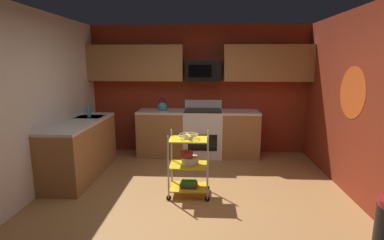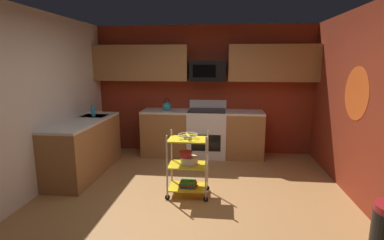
{
  "view_description": "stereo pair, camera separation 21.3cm",
  "coord_description": "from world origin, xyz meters",
  "views": [
    {
      "loc": [
        0.2,
        -3.69,
        1.87
      ],
      "look_at": [
        -0.03,
        0.47,
        1.05
      ],
      "focal_mm": 27.62,
      "sensor_mm": 36.0,
      "label": 1
    },
    {
      "loc": [
        0.41,
        -3.67,
        1.87
      ],
      "look_at": [
        -0.03,
        0.47,
        1.05
      ],
      "focal_mm": 27.62,
      "sensor_mm": 36.0,
      "label": 2
    }
  ],
  "objects": [
    {
      "name": "rolling_cart",
      "position": [
        -0.07,
        0.25,
        0.45
      ],
      "size": [
        0.6,
        0.39,
        0.91
      ],
      "color": "silver",
      "rests_on": "ground"
    },
    {
      "name": "mixing_bowl_small",
      "position": [
        -0.09,
        0.22,
        0.62
      ],
      "size": [
        0.18,
        0.18,
        0.08
      ],
      "color": "maroon",
      "rests_on": "rolling_cart"
    },
    {
      "name": "dish_soap_bottle",
      "position": [
        -1.88,
        1.28,
        1.02
      ],
      "size": [
        0.06,
        0.06,
        0.2
      ],
      "primitive_type": "cylinder",
      "color": "#2D8CBF",
      "rests_on": "counter_run"
    },
    {
      "name": "counter_run",
      "position": [
        -0.82,
        1.59,
        0.46
      ],
      "size": [
        3.4,
        2.38,
        0.92
      ],
      "color": "#9E6B3D",
      "rests_on": "ground"
    },
    {
      "name": "microwave",
      "position": [
        0.1,
        2.21,
        1.7
      ],
      "size": [
        0.7,
        0.39,
        0.4
      ],
      "color": "black"
    },
    {
      "name": "floor",
      "position": [
        0.0,
        0.0,
        -0.02
      ],
      "size": [
        4.4,
        4.8,
        0.04
      ],
      "primitive_type": "cube",
      "color": "#A87542",
      "rests_on": "ground"
    },
    {
      "name": "mixing_bowl_large",
      "position": [
        -0.05,
        0.25,
        0.52
      ],
      "size": [
        0.25,
        0.25,
        0.11
      ],
      "color": "silver",
      "rests_on": "rolling_cart"
    },
    {
      "name": "wall_right",
      "position": [
        2.23,
        0.0,
        1.3
      ],
      "size": [
        0.06,
        4.8,
        2.6
      ],
      "primitive_type": "cube",
      "color": "maroon",
      "rests_on": "ground"
    },
    {
      "name": "upper_cabinets",
      "position": [
        -0.02,
        2.23,
        1.85
      ],
      "size": [
        4.4,
        0.33,
        0.7
      ],
      "color": "#9E6B3D"
    },
    {
      "name": "oven_range",
      "position": [
        0.1,
        2.1,
        0.48
      ],
      "size": [
        0.76,
        0.65,
        1.1
      ],
      "color": "white",
      "rests_on": "ground"
    },
    {
      "name": "wall_left",
      "position": [
        -2.23,
        0.0,
        1.3
      ],
      "size": [
        0.06,
        4.8,
        2.6
      ],
      "primitive_type": "cube",
      "color": "silver",
      "rests_on": "ground"
    },
    {
      "name": "kettle",
      "position": [
        -0.71,
        2.1,
        1.0
      ],
      "size": [
        0.21,
        0.18,
        0.26
      ],
      "color": "teal",
      "rests_on": "counter_run"
    },
    {
      "name": "book_stack",
      "position": [
        -0.07,
        0.25,
        0.17
      ],
      "size": [
        0.25,
        0.2,
        0.08
      ],
      "color": "#1E4C8C",
      "rests_on": "rolling_cart"
    },
    {
      "name": "wall_back",
      "position": [
        0.0,
        2.43,
        1.3
      ],
      "size": [
        4.52,
        0.06,
        2.6
      ],
      "primitive_type": "cube",
      "color": "maroon",
      "rests_on": "ground"
    },
    {
      "name": "fruit_bowl",
      "position": [
        -0.07,
        0.25,
        0.88
      ],
      "size": [
        0.27,
        0.27,
        0.07
      ],
      "color": "silver",
      "rests_on": "rolling_cart"
    },
    {
      "name": "wall_flower_decal",
      "position": [
        2.2,
        0.53,
        1.45
      ],
      "size": [
        0.0,
        0.73,
        0.73
      ],
      "primitive_type": "cylinder",
      "rotation": [
        0.0,
        1.57,
        0.0
      ],
      "color": "#E5591E"
    }
  ]
}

